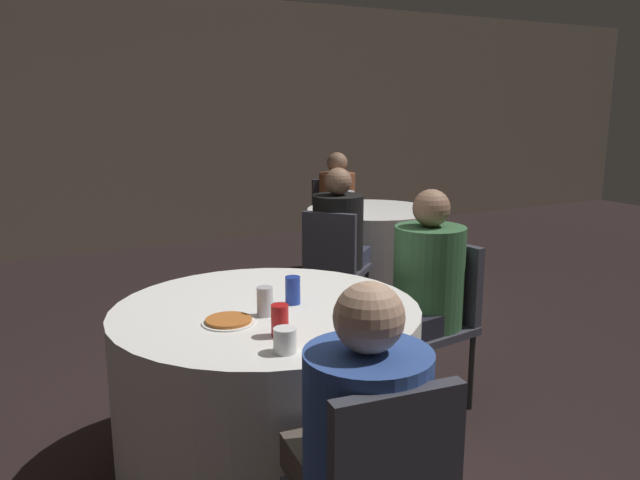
% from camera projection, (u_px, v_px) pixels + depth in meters
% --- Properties ---
extents(ground_plane, '(16.00, 16.00, 0.00)m').
position_uv_depth(ground_plane, '(303.00, 441.00, 3.02)').
color(ground_plane, black).
extents(wall_back, '(16.00, 0.06, 2.80)m').
position_uv_depth(wall_back, '(112.00, 123.00, 6.74)').
color(wall_back, '#7A6B5B').
rests_on(wall_back, ground_plane).
extents(table_near, '(1.32, 1.32, 0.75)m').
position_uv_depth(table_near, '(268.00, 388.00, 2.75)').
color(table_near, white).
rests_on(table_near, ground_plane).
extents(table_far, '(1.07, 1.07, 0.75)m').
position_uv_depth(table_far, '(371.00, 253.00, 5.25)').
color(table_far, white).
rests_on(table_far, ground_plane).
extents(chair_near_east, '(0.45, 0.45, 0.88)m').
position_uv_depth(chair_near_east, '(440.00, 308.00, 3.32)').
color(chair_near_east, '#383842').
rests_on(chair_near_east, ground_plane).
extents(chair_far_north, '(0.46, 0.47, 0.88)m').
position_uv_depth(chair_far_north, '(334.00, 215.00, 6.10)').
color(chair_far_north, '#383842').
rests_on(chair_far_north, ground_plane).
extents(chair_far_southwest, '(0.56, 0.56, 0.88)m').
position_uv_depth(chair_far_southwest, '(333.00, 260.00, 4.35)').
color(chair_far_southwest, '#383842').
rests_on(chair_far_southwest, ground_plane).
extents(person_black_shirt, '(0.49, 0.49, 1.17)m').
position_uv_depth(person_black_shirt, '(341.00, 246.00, 4.48)').
color(person_black_shirt, '#33384C').
rests_on(person_black_shirt, ground_plane).
extents(person_blue_shirt, '(0.39, 0.53, 1.12)m').
position_uv_depth(person_blue_shirt, '(357.00, 449.00, 1.87)').
color(person_blue_shirt, '#4C4238').
rests_on(person_blue_shirt, ground_plane).
extents(person_green_jacket, '(0.52, 0.39, 1.18)m').
position_uv_depth(person_green_jacket, '(419.00, 300.00, 3.22)').
color(person_green_jacket, black).
rests_on(person_green_jacket, ground_plane).
extents(person_floral_shirt, '(0.38, 0.51, 1.16)m').
position_uv_depth(person_floral_shirt, '(339.00, 212.00, 5.94)').
color(person_floral_shirt, black).
rests_on(person_floral_shirt, ground_plane).
extents(pizza_plate_near, '(0.21, 0.21, 0.02)m').
position_uv_depth(pizza_plate_near, '(229.00, 321.00, 2.48)').
color(pizza_plate_near, white).
rests_on(pizza_plate_near, table_near).
extents(soda_can_blue, '(0.07, 0.07, 0.12)m').
position_uv_depth(soda_can_blue, '(293.00, 290.00, 2.70)').
color(soda_can_blue, '#1E38A5').
rests_on(soda_can_blue, table_near).
extents(soda_can_red, '(0.07, 0.07, 0.12)m').
position_uv_depth(soda_can_red, '(280.00, 320.00, 2.33)').
color(soda_can_red, red).
rests_on(soda_can_red, table_near).
extents(soda_can_silver, '(0.07, 0.07, 0.12)m').
position_uv_depth(soda_can_silver, '(265.00, 301.00, 2.55)').
color(soda_can_silver, silver).
rests_on(soda_can_silver, table_near).
extents(cup_near, '(0.08, 0.08, 0.09)m').
position_uv_depth(cup_near, '(285.00, 340.00, 2.17)').
color(cup_near, white).
rests_on(cup_near, table_near).
extents(bottle_far, '(0.09, 0.09, 0.21)m').
position_uv_depth(bottle_far, '(348.00, 204.00, 4.77)').
color(bottle_far, white).
rests_on(bottle_far, table_far).
extents(cup_far, '(0.08, 0.08, 0.10)m').
position_uv_depth(cup_far, '(352.00, 203.00, 5.19)').
color(cup_far, white).
rests_on(cup_far, table_far).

